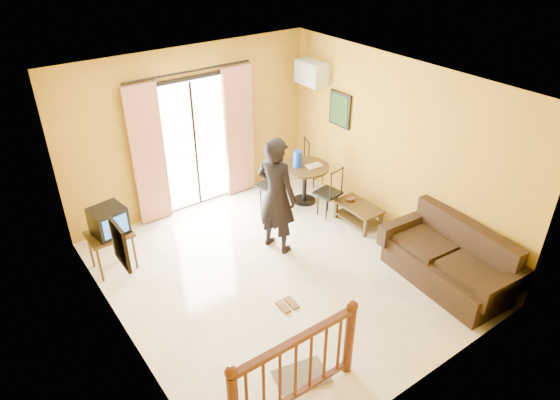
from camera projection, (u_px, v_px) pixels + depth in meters
ground at (279, 273)px, 7.32m from camera, size 5.00×5.00×0.00m
room_shell at (279, 169)px, 6.46m from camera, size 5.00×5.00×5.00m
balcony_door at (195, 143)px, 8.42m from camera, size 2.25×0.14×2.46m
tv_table at (110, 238)px, 7.16m from camera, size 0.61×0.51×0.61m
television at (109, 221)px, 7.03m from camera, size 0.51×0.47×0.41m
picture_left at (120, 244)px, 5.28m from camera, size 0.05×0.42×0.52m
dining_table at (305, 174)px, 8.82m from camera, size 0.85×0.85×0.71m
water_jug at (298, 159)px, 8.66m from camera, size 0.16×0.16×0.29m
serving_tray at (314, 166)px, 8.73m from camera, size 0.30×0.21×0.02m
dining_chairs at (304, 202)px, 9.09m from camera, size 1.70×1.51×0.95m
air_conditioner at (311, 73)px, 8.65m from camera, size 0.31×0.60×0.40m
botanical_print at (340, 110)px, 8.51m from camera, size 0.05×0.50×0.60m
coffee_table at (358, 212)px, 8.34m from camera, size 0.44×0.80×0.36m
bowl at (350, 199)px, 8.41m from camera, size 0.20×0.20×0.05m
sofa at (450, 261)px, 7.01m from camera, size 1.00×1.93×0.89m
standing_person at (276, 195)px, 7.42m from camera, size 0.63×0.78×1.86m
stair_balustrade at (296, 365)px, 5.13m from camera, size 1.63×0.13×1.04m
doormat at (301, 376)px, 5.69m from camera, size 0.67×0.52×0.02m
sandals at (287, 305)px, 6.71m from camera, size 0.25×0.25×0.03m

